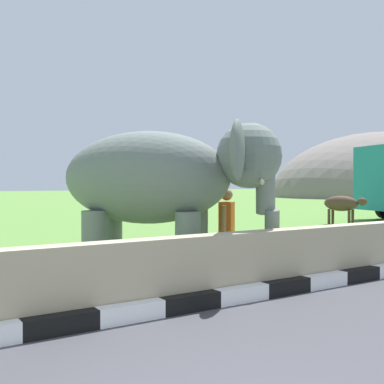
{
  "coord_description": "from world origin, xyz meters",
  "views": [
    {
      "loc": [
        -1.66,
        -1.94,
        1.76
      ],
      "look_at": [
        3.09,
        5.26,
        1.6
      ],
      "focal_mm": 44.81,
      "sensor_mm": 36.0,
      "label": 1
    }
  ],
  "objects": [
    {
      "name": "person_handler",
      "position": [
        3.97,
        5.38,
        0.93
      ],
      "size": [
        0.55,
        0.49,
        1.66
      ],
      "color": "navy",
      "rests_on": "ground_plane"
    },
    {
      "name": "elephant",
      "position": [
        2.75,
        5.61,
        1.83
      ],
      "size": [
        3.86,
        3.81,
        2.83
      ],
      "color": "slate",
      "rests_on": "ground_plane"
    },
    {
      "name": "barrier_parapet",
      "position": [
        2.0,
        3.8,
        0.5
      ],
      "size": [
        28.0,
        0.36,
        1.0
      ],
      "primitive_type": "cube",
      "color": "tan",
      "rests_on": "ground_plane"
    },
    {
      "name": "cow_mid",
      "position": [
        14.89,
        11.55,
        0.87
      ],
      "size": [
        0.96,
        1.93,
        1.23
      ],
      "color": "#473323",
      "rests_on": "ground_plane"
    },
    {
      "name": "striped_curb",
      "position": [
        -0.35,
        3.5,
        0.12
      ],
      "size": [
        16.2,
        0.2,
        0.24
      ],
      "color": "white",
      "rests_on": "ground_plane"
    }
  ]
}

